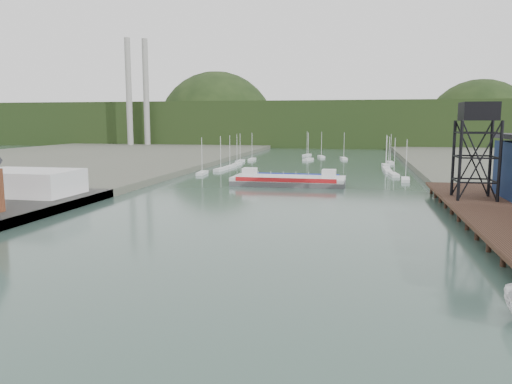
% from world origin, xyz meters
% --- Properties ---
extents(ground, '(600.00, 600.00, 0.00)m').
position_xyz_m(ground, '(0.00, 0.00, 0.00)').
color(ground, '#2D463D').
rests_on(ground, ground).
extents(east_pier, '(14.00, 70.00, 2.45)m').
position_xyz_m(east_pier, '(37.00, 45.00, 1.90)').
color(east_pier, black).
rests_on(east_pier, ground).
extents(white_shed, '(18.00, 12.00, 4.50)m').
position_xyz_m(white_shed, '(-44.00, 50.00, 3.85)').
color(white_shed, silver).
rests_on(white_shed, west_quay).
extents(lift_tower, '(6.50, 6.50, 16.00)m').
position_xyz_m(lift_tower, '(35.00, 58.00, 15.65)').
color(lift_tower, black).
rests_on(lift_tower, east_pier).
extents(marina_sailboats, '(57.71, 92.65, 0.90)m').
position_xyz_m(marina_sailboats, '(0.08, 138.46, 0.35)').
color(marina_sailboats, silver).
rests_on(marina_sailboats, ground).
extents(smokestacks, '(11.20, 8.20, 60.00)m').
position_xyz_m(smokestacks, '(-106.00, 232.50, 30.00)').
color(smokestacks, '#979792').
rests_on(smokestacks, ground).
extents(distant_hills, '(500.00, 120.00, 80.00)m').
position_xyz_m(distant_hills, '(-3.98, 301.35, 10.38)').
color(distant_hills, black).
rests_on(distant_hills, ground).
extents(chain_ferry, '(26.61, 11.12, 3.82)m').
position_xyz_m(chain_ferry, '(-0.39, 86.45, 1.09)').
color(chain_ferry, '#4B4A4D').
rests_on(chain_ferry, ground).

